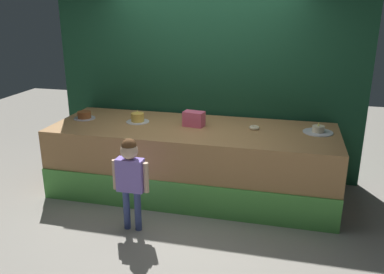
{
  "coord_description": "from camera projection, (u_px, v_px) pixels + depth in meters",
  "views": [
    {
      "loc": [
        1.12,
        -3.96,
        2.29
      ],
      "look_at": [
        0.05,
        0.37,
        0.82
      ],
      "focal_mm": 37.58,
      "sensor_mm": 36.0,
      "label": 1
    }
  ],
  "objects": [
    {
      "name": "ground_plane",
      "position": [
        180.0,
        214.0,
        4.62
      ],
      "size": [
        12.0,
        12.0,
        0.0
      ],
      "primitive_type": "plane",
      "color": "gray"
    },
    {
      "name": "stage_platform",
      "position": [
        193.0,
        160.0,
        5.04
      ],
      "size": [
        3.48,
        1.24,
        0.86
      ],
      "color": "#B27F4C",
      "rests_on": "ground_plane"
    },
    {
      "name": "curtain_backdrop",
      "position": [
        205.0,
        74.0,
        5.4
      ],
      "size": [
        4.17,
        0.08,
        2.8
      ],
      "primitive_type": "cube",
      "color": "#19472D",
      "rests_on": "ground_plane"
    },
    {
      "name": "child_figure",
      "position": [
        130.0,
        172.0,
        4.1
      ],
      "size": [
        0.39,
        0.18,
        1.02
      ],
      "color": "#3F4C8C",
      "rests_on": "ground_plane"
    },
    {
      "name": "pink_box",
      "position": [
        194.0,
        119.0,
        4.93
      ],
      "size": [
        0.27,
        0.19,
        0.18
      ],
      "primitive_type": "cube",
      "rotation": [
        0.0,
        0.0,
        -0.16
      ],
      "color": "#ED5E81",
      "rests_on": "stage_platform"
    },
    {
      "name": "donut",
      "position": [
        254.0,
        128.0,
        4.83
      ],
      "size": [
        0.12,
        0.12,
        0.04
      ],
      "primitive_type": "torus",
      "color": "beige",
      "rests_on": "stage_platform"
    },
    {
      "name": "cake_left",
      "position": [
        84.0,
        116.0,
        5.27
      ],
      "size": [
        0.28,
        0.28,
        0.1
      ],
      "color": "silver",
      "rests_on": "stage_platform"
    },
    {
      "name": "cake_center",
      "position": [
        138.0,
        118.0,
        5.11
      ],
      "size": [
        0.29,
        0.29,
        0.16
      ],
      "color": "silver",
      "rests_on": "stage_platform"
    },
    {
      "name": "cake_right",
      "position": [
        318.0,
        130.0,
        4.7
      ],
      "size": [
        0.35,
        0.35,
        0.13
      ],
      "color": "silver",
      "rests_on": "stage_platform"
    }
  ]
}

